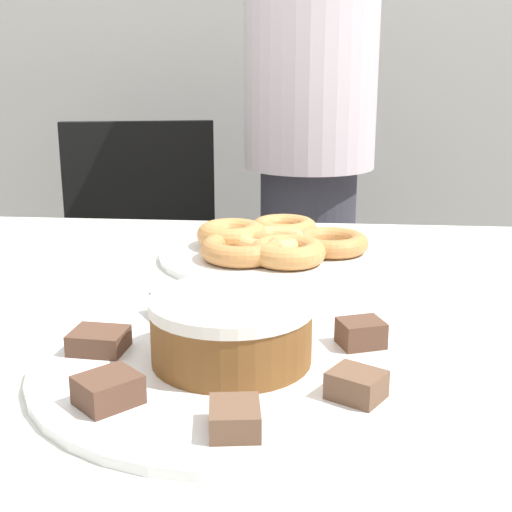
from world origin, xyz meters
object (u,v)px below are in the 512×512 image
at_px(frosted_cake, 231,329).
at_px(office_chair_left, 141,309).
at_px(person_standing, 309,143).
at_px(plate_cake, 232,365).
at_px(plate_donuts, 272,255).

bearing_deg(frosted_cake, office_chair_left, 109.18).
bearing_deg(office_chair_left, frosted_cake, -81.87).
bearing_deg(person_standing, plate_cake, -92.94).
bearing_deg(frosted_cake, plate_donuts, 88.25).
bearing_deg(plate_cake, frosted_cake, 116.57).
xyz_separation_m(person_standing, plate_cake, (-0.06, -1.11, -0.09)).
bearing_deg(plate_cake, office_chair_left, 109.18).
height_order(person_standing, plate_cake, person_standing).
distance_m(plate_cake, frosted_cake, 0.04).
bearing_deg(plate_donuts, plate_cake, -91.75).
distance_m(person_standing, frosted_cake, 1.11).
relative_size(person_standing, plate_cake, 3.98).
relative_size(plate_cake, frosted_cake, 2.46).
distance_m(person_standing, office_chair_left, 0.60).
xyz_separation_m(plate_cake, frosted_cake, (-0.00, 0.00, 0.04)).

